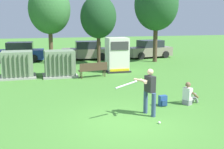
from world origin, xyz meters
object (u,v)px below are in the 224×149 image
Objects in this scene: batter at (149,90)px; parked_car_right_of_center at (149,50)px; parked_car_leftmost at (19,52)px; backpack at (163,101)px; park_bench at (93,69)px; transformer_west at (18,65)px; generator_enclosure at (117,55)px; parked_car_left_of_center at (86,51)px; seated_spectator at (189,95)px; transformer_mid_west at (60,64)px; sports_ball at (159,123)px.

batter is 16.54m from parked_car_right_of_center.
parked_car_leftmost is 11.60m from parked_car_right_of_center.
batter is 1.57m from backpack.
backpack is at bearing -77.19° from park_bench.
transformer_west is 13.14m from parked_car_right_of_center.
batter reaches higher than transformer_west.
parked_car_left_of_center is at bearing 97.57° from generator_enclosure.
generator_enclosure is 7.92m from parked_car_right_of_center.
parked_car_left_of_center is (-1.52, 14.70, 0.38)m from seated_spectator.
parked_car_leftmost is at bearing 175.35° from parked_car_left_of_center.
transformer_west is 7.35m from parked_car_leftmost.
parked_car_leftmost is 0.98× the size of parked_car_right_of_center.
transformer_mid_west is 4.00m from generator_enclosure.
parked_car_leftmost is at bearing 109.19° from transformer_mid_west.
transformer_mid_west is 0.48× the size of parked_car_right_of_center.
parked_car_leftmost is at bearing 111.91° from backpack.
transformer_mid_west is 1.21× the size of batter.
seated_spectator is at bearing -106.76° from parked_car_right_of_center.
park_bench is at bearing -61.76° from parked_car_leftmost.
generator_enclosure is 9.19m from batter.
parked_car_left_of_center is (-0.36, 14.65, 0.54)m from backpack.
park_bench is at bearing 93.20° from sports_ball.
transformer_mid_west is 23.33× the size of sports_ball.
generator_enclosure is 1.25× the size of park_bench.
parked_car_leftmost is at bearing 175.93° from parked_car_right_of_center.
transformer_mid_west reaches higher than backpack.
sports_ball is (0.47, -8.44, -0.49)m from park_bench.
transformer_mid_west is 8.83m from seated_spectator.
parked_car_right_of_center is at bearing 73.24° from seated_spectator.
parked_car_leftmost is at bearing 91.25° from transformer_west.
transformer_west is at bearing 132.18° from seated_spectator.
parked_car_leftmost reaches higher than backpack.
park_bench is at bearing -132.17° from parked_car_right_of_center.
generator_enclosure is 10.19m from sports_ball.
parked_car_leftmost is (-4.58, 8.53, 0.22)m from park_bench.
parked_car_left_of_center is 0.98× the size of parked_car_right_of_center.
parked_car_left_of_center is (5.56, 6.89, -0.04)m from transformer_west.
backpack is at bearing -65.42° from transformer_mid_west.
batter reaches higher than parked_car_left_of_center.
transformer_mid_west is 1.14× the size of park_bench.
parked_car_left_of_center reaches higher than park_bench.
transformer_mid_west is at bearing 121.34° from seated_spectator.
generator_enclosure is (6.43, 0.39, 0.35)m from transformer_west.
parked_car_right_of_center is (11.57, -0.82, 0.00)m from parked_car_leftmost.
park_bench is (-2.00, -1.57, -0.60)m from generator_enclosure.
batter is at bearing -99.66° from generator_enclosure.
parked_car_right_of_center is at bearing 50.96° from generator_enclosure.
generator_enclosure is at bearing -129.04° from parked_car_right_of_center.
parked_car_right_of_center is at bearing 29.78° from transformer_west.
parked_car_leftmost is 5.74m from parked_car_left_of_center.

